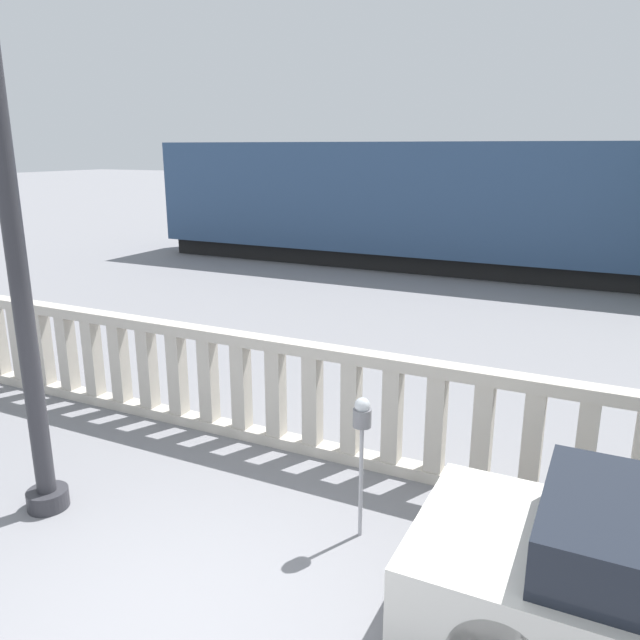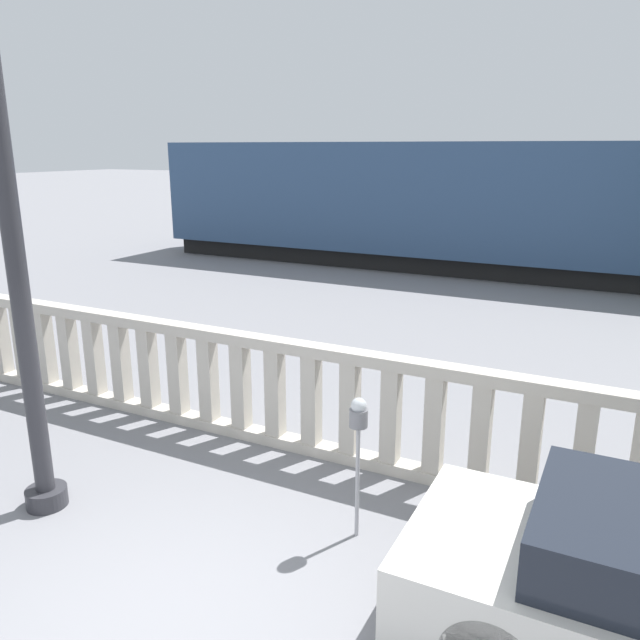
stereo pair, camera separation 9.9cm
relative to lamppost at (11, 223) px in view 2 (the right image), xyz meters
name	(u,v)px [view 2 (the right image)]	position (x,y,z in m)	size (l,w,h in m)	color
ground_plane	(157,626)	(2.23, -0.84, -3.01)	(160.00, 160.00, 0.00)	slate
balustrade	(330,403)	(2.23, 2.34, -2.30)	(17.98, 0.24, 1.42)	#BCB5A8
lamppost	(11,223)	(0.00, 0.00, 0.00)	(0.42, 0.42, 6.20)	#2D2D33
parking_meter	(358,426)	(3.17, 1.00, -1.83)	(0.18, 0.18, 1.45)	#99999E
train_near	(462,204)	(0.48, 15.09, -0.99)	(19.48, 3.09, 4.45)	black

